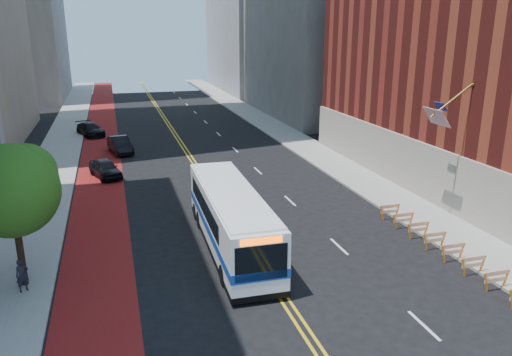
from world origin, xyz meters
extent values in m
plane|color=black|center=(0.00, 0.00, 0.00)|extent=(160.00, 160.00, 0.00)
cube|color=gray|center=(-12.00, 30.00, 0.07)|extent=(4.00, 140.00, 0.15)
cube|color=gray|center=(12.00, 30.00, 0.07)|extent=(4.00, 140.00, 0.15)
cube|color=maroon|center=(-8.10, 30.00, 0.00)|extent=(3.60, 140.00, 0.01)
cube|color=gold|center=(-0.18, 30.00, 0.00)|extent=(0.14, 140.00, 0.01)
cube|color=gold|center=(0.18, 30.00, 0.00)|extent=(0.14, 140.00, 0.01)
cube|color=silver|center=(4.80, -2.00, 0.01)|extent=(0.14, 2.20, 0.01)
cube|color=silver|center=(4.80, 6.00, 0.01)|extent=(0.14, 2.20, 0.01)
cube|color=silver|center=(4.80, 14.00, 0.01)|extent=(0.14, 2.20, 0.01)
cube|color=silver|center=(4.80, 22.00, 0.01)|extent=(0.14, 2.20, 0.01)
cube|color=silver|center=(4.80, 30.00, 0.01)|extent=(0.14, 2.20, 0.01)
cube|color=silver|center=(4.80, 38.00, 0.01)|extent=(0.14, 2.20, 0.01)
cube|color=silver|center=(4.80, 46.00, 0.01)|extent=(0.14, 2.20, 0.01)
cube|color=silver|center=(4.80, 54.00, 0.01)|extent=(0.14, 2.20, 0.01)
cube|color=silver|center=(4.80, 62.00, 0.01)|extent=(0.14, 2.20, 0.01)
cube|color=silver|center=(4.80, 70.00, 0.01)|extent=(0.14, 2.20, 0.01)
cube|color=silver|center=(4.80, 78.00, 0.01)|extent=(0.14, 2.20, 0.01)
cube|color=silver|center=(4.80, 86.00, 0.01)|extent=(0.14, 2.20, 0.01)
cube|color=#9E9384|center=(14.05, 12.00, 2.00)|extent=(0.50, 36.00, 4.00)
cube|color=black|center=(14.15, 6.00, 1.10)|extent=(0.35, 2.80, 2.20)
cube|color=black|center=(14.15, 13.00, 1.10)|extent=(0.35, 2.80, 2.20)
cube|color=black|center=(14.15, 20.00, 1.10)|extent=(0.35, 2.80, 2.20)
cube|color=#A57F33|center=(14.05, 8.00, 8.50)|extent=(0.25, 0.25, 0.25)
cylinder|color=#A57F33|center=(12.70, 8.00, 7.60)|extent=(2.85, 0.12, 2.05)
cube|color=#B21419|center=(11.70, 8.00, 6.60)|extent=(0.75, 1.90, 1.05)
cube|color=navy|center=(12.25, 8.45, 7.15)|extent=(0.39, 0.85, 0.52)
cube|color=orange|center=(9.05, -2.00, 0.50)|extent=(0.32, 0.06, 0.99)
cube|color=orange|center=(9.05, -0.45, 0.50)|extent=(0.32, 0.06, 0.99)
cube|color=orange|center=(10.15, -0.45, 0.50)|extent=(0.32, 0.06, 0.99)
cube|color=orange|center=(9.60, -0.45, 0.90)|extent=(1.25, 0.05, 0.22)
cube|color=orange|center=(9.60, -0.45, 0.55)|extent=(1.25, 0.05, 0.18)
cube|color=orange|center=(9.05, 1.10, 0.50)|extent=(0.32, 0.06, 0.99)
cube|color=orange|center=(10.15, 1.10, 0.50)|extent=(0.32, 0.06, 0.99)
cube|color=orange|center=(9.60, 1.10, 0.90)|extent=(1.25, 0.05, 0.22)
cube|color=orange|center=(9.60, 1.10, 0.55)|extent=(1.25, 0.05, 0.18)
cube|color=orange|center=(9.05, 2.65, 0.50)|extent=(0.32, 0.06, 0.99)
cube|color=orange|center=(10.15, 2.65, 0.50)|extent=(0.32, 0.06, 0.99)
cube|color=orange|center=(9.60, 2.65, 0.90)|extent=(1.25, 0.05, 0.22)
cube|color=orange|center=(9.60, 2.65, 0.55)|extent=(1.25, 0.05, 0.18)
cube|color=orange|center=(9.05, 4.20, 0.50)|extent=(0.32, 0.06, 0.99)
cube|color=orange|center=(10.15, 4.20, 0.50)|extent=(0.32, 0.06, 0.99)
cube|color=orange|center=(9.60, 4.20, 0.90)|extent=(1.25, 0.05, 0.22)
cube|color=orange|center=(9.60, 4.20, 0.55)|extent=(1.25, 0.05, 0.18)
cube|color=orange|center=(9.05, 5.75, 0.50)|extent=(0.32, 0.06, 0.99)
cube|color=orange|center=(10.15, 5.75, 0.50)|extent=(0.32, 0.06, 0.99)
cube|color=orange|center=(9.60, 5.75, 0.90)|extent=(1.25, 0.05, 0.22)
cube|color=orange|center=(9.60, 5.75, 0.55)|extent=(1.25, 0.05, 0.18)
cube|color=orange|center=(9.05, 7.30, 0.50)|extent=(0.32, 0.06, 0.99)
cube|color=orange|center=(10.15, 7.30, 0.50)|extent=(0.32, 0.06, 0.99)
cube|color=orange|center=(9.60, 7.30, 0.90)|extent=(1.25, 0.05, 0.22)
cube|color=orange|center=(9.60, 7.30, 0.55)|extent=(1.25, 0.05, 0.18)
cube|color=orange|center=(9.05, 8.85, 0.50)|extent=(0.32, 0.06, 0.99)
cube|color=orange|center=(10.15, 8.85, 0.50)|extent=(0.32, 0.06, 0.99)
cube|color=orange|center=(9.60, 8.85, 0.90)|extent=(1.25, 0.05, 0.22)
cube|color=orange|center=(9.60, 8.85, 0.55)|extent=(1.25, 0.05, 0.18)
cylinder|color=black|center=(-11.30, 6.00, 1.75)|extent=(0.32, 0.32, 3.20)
sphere|color=#1B4F10|center=(-11.30, 6.00, 4.75)|extent=(4.20, 4.20, 4.20)
sphere|color=#1B4F10|center=(-10.70, 6.40, 5.35)|extent=(2.80, 2.80, 2.80)
cube|color=white|center=(-1.00, 7.46, 1.81)|extent=(2.93, 12.31, 2.91)
cube|color=navy|center=(-1.00, 7.46, 1.38)|extent=(2.97, 12.35, 0.46)
cube|color=black|center=(-0.98, 8.28, 2.30)|extent=(2.90, 8.63, 0.97)
cube|color=black|center=(-1.14, 1.37, 2.04)|extent=(2.34, 0.15, 1.63)
cube|color=black|center=(-0.86, 13.55, 2.25)|extent=(2.13, 0.15, 1.02)
cube|color=#FF5905|center=(-1.14, 1.36, 3.06)|extent=(1.86, 0.12, 0.31)
cube|color=white|center=(-1.00, 7.46, 3.32)|extent=(2.78, 11.69, 0.12)
cube|color=black|center=(-1.00, 7.46, 0.36)|extent=(2.96, 12.34, 0.31)
cylinder|color=black|center=(-2.29, 3.57, 0.51)|extent=(0.33, 1.03, 1.02)
cylinder|color=black|center=(0.12, 3.52, 0.51)|extent=(0.33, 1.03, 1.02)
cylinder|color=black|center=(-2.13, 10.92, 0.51)|extent=(0.33, 1.03, 1.02)
cylinder|color=black|center=(0.28, 10.86, 0.51)|extent=(0.33, 1.03, 1.02)
cylinder|color=black|center=(-2.09, 12.39, 0.51)|extent=(0.33, 1.03, 1.02)
cylinder|color=black|center=(0.31, 12.33, 0.51)|extent=(0.33, 1.03, 1.02)
imported|color=black|center=(-7.64, 23.70, 0.73)|extent=(2.99, 4.61, 1.46)
imported|color=black|center=(-6.24, 31.91, 0.79)|extent=(2.53, 5.00, 1.57)
imported|color=black|center=(-9.24, 41.24, 0.71)|extent=(3.66, 5.31, 1.43)
imported|color=black|center=(-11.23, 5.31, 0.93)|extent=(0.68, 0.59, 1.56)
camera|label=1|loc=(-6.74, -17.13, 11.64)|focal=35.00mm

